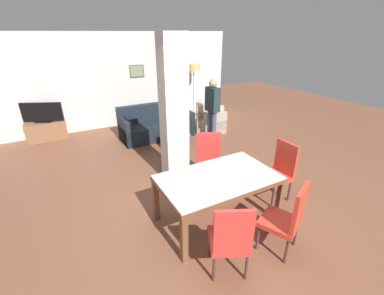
% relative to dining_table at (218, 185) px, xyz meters
% --- Properties ---
extents(ground_plane, '(18.00, 18.00, 0.00)m').
position_rel_dining_table_xyz_m(ground_plane, '(0.00, 0.00, -0.62)').
color(ground_plane, brown).
extents(back_wall, '(7.20, 0.09, 2.70)m').
position_rel_dining_table_xyz_m(back_wall, '(0.00, 5.21, 0.73)').
color(back_wall, silver).
rests_on(back_wall, ground_plane).
extents(divider_pillar, '(0.44, 0.35, 2.70)m').
position_rel_dining_table_xyz_m(divider_pillar, '(-0.01, 1.45, 0.73)').
color(divider_pillar, silver).
rests_on(divider_pillar, ground_plane).
extents(dining_table, '(1.72, 1.04, 0.77)m').
position_rel_dining_table_xyz_m(dining_table, '(0.00, 0.00, 0.00)').
color(dining_table, brown).
rests_on(dining_table, ground_plane).
extents(dining_chair_near_left, '(0.61, 0.61, 1.02)m').
position_rel_dining_table_xyz_m(dining_chair_near_left, '(-0.42, -0.88, -0.08)').
color(dining_chair_near_left, red).
rests_on(dining_chair_near_left, ground_plane).
extents(dining_chair_near_right, '(0.61, 0.61, 1.02)m').
position_rel_dining_table_xyz_m(dining_chair_near_right, '(0.42, -0.94, -0.08)').
color(dining_chair_near_right, red).
rests_on(dining_chair_near_right, ground_plane).
extents(dining_chair_far_right, '(0.61, 0.61, 1.02)m').
position_rel_dining_table_xyz_m(dining_chair_far_right, '(0.42, 0.91, -0.08)').
color(dining_chair_far_right, red).
rests_on(dining_chair_far_right, ground_plane).
extents(dining_chair_head_right, '(0.46, 0.46, 1.02)m').
position_rel_dining_table_xyz_m(dining_chair_head_right, '(1.26, 0.00, -0.08)').
color(dining_chair_head_right, red).
rests_on(dining_chair_head_right, ground_plane).
extents(sofa, '(1.93, 0.89, 0.87)m').
position_rel_dining_table_xyz_m(sofa, '(0.49, 3.74, -0.33)').
color(sofa, black).
rests_on(sofa, ground_plane).
extents(armchair, '(1.13, 1.11, 0.82)m').
position_rel_dining_table_xyz_m(armchair, '(2.08, 3.51, -0.33)').
color(armchair, '#BCB3A4').
rests_on(armchair, ground_plane).
extents(coffee_table, '(0.58, 0.54, 0.42)m').
position_rel_dining_table_xyz_m(coffee_table, '(0.59, 2.71, -0.41)').
color(coffee_table, brown).
rests_on(coffee_table, ground_plane).
extents(bottle, '(0.06, 0.06, 0.23)m').
position_rel_dining_table_xyz_m(bottle, '(0.53, 2.87, -0.12)').
color(bottle, '#4C2D14').
rests_on(bottle, coffee_table).
extents(tv_stand, '(0.99, 0.40, 0.50)m').
position_rel_dining_table_xyz_m(tv_stand, '(-2.19, 4.93, -0.37)').
color(tv_stand, brown).
rests_on(tv_stand, ground_plane).
extents(tv_screen, '(0.97, 0.47, 0.52)m').
position_rel_dining_table_xyz_m(tv_screen, '(-2.19, 4.93, 0.14)').
color(tv_screen, black).
rests_on(tv_screen, tv_stand).
extents(floor_lamp, '(0.38, 0.38, 1.76)m').
position_rel_dining_table_xyz_m(floor_lamp, '(2.24, 4.74, 0.87)').
color(floor_lamp, '#B7B7BC').
rests_on(floor_lamp, ground_plane).
extents(standing_person, '(0.26, 0.40, 1.61)m').
position_rel_dining_table_xyz_m(standing_person, '(1.73, 2.83, 0.30)').
color(standing_person, '#454861').
rests_on(standing_person, ground_plane).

